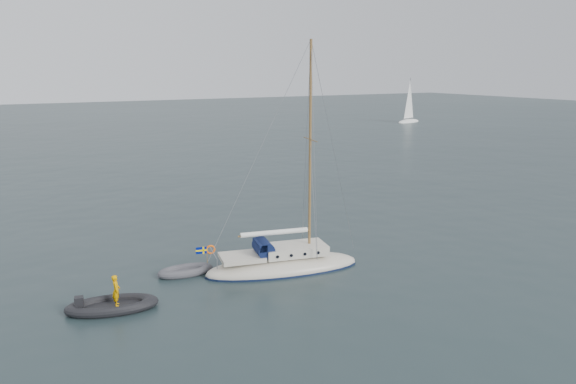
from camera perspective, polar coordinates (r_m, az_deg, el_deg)
ground at (r=29.91m, az=-0.74°, el=-7.03°), size 300.00×300.00×0.00m
sailboat at (r=28.35m, az=-0.52°, el=-6.23°), size 8.33×2.50×11.86m
dinghy at (r=28.49m, az=-10.37°, el=-7.89°), size 2.81×1.27×0.40m
rib at (r=25.25m, az=-17.47°, el=-10.86°), size 3.85×1.75×1.55m
distant_yacht_b at (r=107.57m, az=12.21°, el=8.89°), size 6.52×3.48×8.64m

